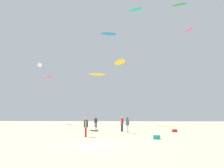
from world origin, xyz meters
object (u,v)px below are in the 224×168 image
at_px(gear_bag, 175,131).
at_px(kite_aloft_3, 120,62).
at_px(person_right, 96,122).
at_px(person_left, 127,124).
at_px(person_foreground, 86,126).
at_px(cooler_box, 157,137).
at_px(kite_aloft_0, 40,65).
at_px(kite_aloft_2, 109,34).
at_px(kite_aloft_4, 180,4).
at_px(kite_grounded_near, 93,129).
at_px(kite_aloft_7, 46,77).
at_px(person_midground, 122,123).
at_px(kite_aloft_8, 98,74).
at_px(kite_aloft_5, 136,9).
at_px(kite_aloft_1, 189,29).

relative_size(gear_bag, kite_aloft_3, 0.13).
distance_m(person_right, kite_aloft_3, 16.95).
bearing_deg(person_left, gear_bag, -174.33).
height_order(person_foreground, cooler_box, person_foreground).
relative_size(person_right, kite_aloft_0, 0.43).
bearing_deg(gear_bag, kite_aloft_2, 118.44).
height_order(kite_aloft_2, kite_aloft_4, kite_aloft_4).
height_order(person_right, cooler_box, person_right).
height_order(person_left, cooler_box, person_left).
xyz_separation_m(kite_grounded_near, kite_aloft_7, (-12.31, 16.34, 9.59)).
bearing_deg(kite_aloft_7, kite_grounded_near, -53.01).
xyz_separation_m(person_right, kite_aloft_2, (1.28, 8.21, 16.99)).
height_order(person_midground, kite_aloft_8, kite_aloft_8).
distance_m(kite_aloft_2, kite_aloft_3, 6.31).
relative_size(person_right, gear_bag, 2.95).
distance_m(person_left, kite_aloft_3, 25.08).
distance_m(person_left, kite_aloft_2, 25.50).
bearing_deg(kite_aloft_5, kite_aloft_7, 156.09).
bearing_deg(person_foreground, kite_aloft_2, -97.75).
bearing_deg(person_left, kite_grounded_near, -59.67).
xyz_separation_m(person_right, kite_aloft_7, (-11.78, 10.15, 8.85)).
bearing_deg(kite_aloft_3, gear_bag, -70.67).
bearing_deg(kite_aloft_3, kite_aloft_1, 21.79).
bearing_deg(person_midground, kite_aloft_0, -21.37).
xyz_separation_m(kite_grounded_near, kite_aloft_4, (15.23, 16.15, 24.30)).
distance_m(kite_aloft_2, kite_aloft_7, 15.51).
distance_m(gear_bag, kite_aloft_4, 31.01).
distance_m(person_right, kite_aloft_2, 18.92).
bearing_deg(kite_aloft_5, kite_grounded_near, -125.58).
bearing_deg(kite_aloft_7, kite_aloft_8, 49.54).
bearing_deg(kite_aloft_8, kite_aloft_5, -64.66).
height_order(kite_aloft_3, kite_aloft_5, kite_aloft_5).
distance_m(kite_grounded_near, kite_aloft_1, 37.97).
distance_m(person_foreground, kite_aloft_0, 36.78).
height_order(gear_bag, kite_aloft_4, kite_aloft_4).
xyz_separation_m(cooler_box, kite_aloft_2, (-6.00, 24.72, 17.80)).
bearing_deg(kite_aloft_7, person_foreground, -62.72).
relative_size(cooler_box, kite_aloft_0, 0.15).
xyz_separation_m(person_foreground, person_right, (-1.21, 15.03, -0.03)).
distance_m(kite_aloft_0, kite_aloft_7, 7.30).
relative_size(person_foreground, kite_aloft_1, 0.39).
relative_size(person_foreground, person_midground, 0.97).
xyz_separation_m(person_left, cooler_box, (2.37, -6.03, -0.84)).
relative_size(person_foreground, kite_aloft_8, 0.38).
xyz_separation_m(gear_bag, kite_aloft_5, (-3.84, 10.50, 19.82)).
relative_size(person_left, kite_aloft_2, 0.52).
height_order(kite_aloft_0, kite_aloft_5, kite_aloft_5).
distance_m(kite_aloft_4, kite_aloft_5, 13.03).
xyz_separation_m(person_foreground, kite_grounded_near, (-0.67, 8.84, -0.77)).
relative_size(person_midground, kite_aloft_0, 0.46).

